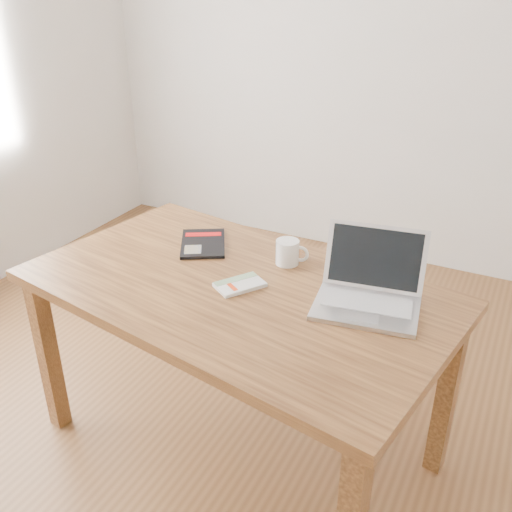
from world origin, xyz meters
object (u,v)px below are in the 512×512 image
at_px(laptop, 369,290).
at_px(desk, 236,307).
at_px(coffee_mug, 288,252).
at_px(white_guidebook, 240,285).
at_px(black_guidebook, 203,243).

bearing_deg(laptop, desk, -176.29).
distance_m(desk, laptop, 0.48).
xyz_separation_m(desk, coffee_mug, (0.10, 0.24, 0.14)).
bearing_deg(white_guidebook, desk, -154.17).
relative_size(desk, white_guidebook, 8.31).
relative_size(white_guidebook, black_guidebook, 0.63).
height_order(laptop, coffee_mug, laptop).
distance_m(desk, coffee_mug, 0.29).
bearing_deg(laptop, coffee_mug, 150.38).
relative_size(desk, coffee_mug, 12.86).
height_order(desk, black_guidebook, black_guidebook).
bearing_deg(coffee_mug, laptop, -30.89).
xyz_separation_m(desk, laptop, (0.45, 0.10, 0.14)).
distance_m(white_guidebook, coffee_mug, 0.25).
distance_m(laptop, coffee_mug, 0.38).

